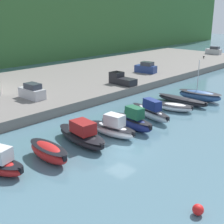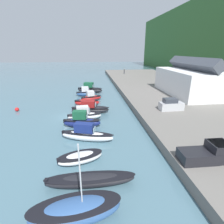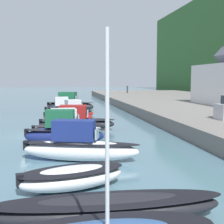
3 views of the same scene
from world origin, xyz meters
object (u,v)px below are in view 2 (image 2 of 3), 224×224
pickup_truck_0 (208,153)px  mooring_buoy_1 (17,109)px  person_on_quay (124,71)px  moored_boat_7 (87,134)px  moored_boat_8 (80,157)px  moored_boat_0 (90,89)px  parked_car_1 (171,105)px  moored_boat_3 (87,102)px  moored_boat_4 (90,108)px  moored_boat_5 (84,115)px  moored_boat_6 (82,121)px  moored_boat_9 (90,180)px  moored_boat_1 (86,93)px  moored_boat_2 (91,97)px  moored_boat_10 (76,210)px

pickup_truck_0 → mooring_buoy_1: size_ratio=6.20×
person_on_quay → moored_boat_7: bearing=-15.2°
moored_boat_8 → pickup_truck_0: size_ratio=1.11×
moored_boat_0 → parked_car_1: 25.24m
moored_boat_3 → person_on_quay: 47.14m
person_on_quay → pickup_truck_0: bearing=-3.7°
moored_boat_4 → moored_boat_8: bearing=3.4°
pickup_truck_0 → person_on_quay: (-67.63, 4.41, 0.28)m
moored_boat_7 → parked_car_1: bearing=132.6°
moored_boat_5 → mooring_buoy_1: 14.84m
moored_boat_4 → pickup_truck_0: (18.95, 11.44, 1.21)m
moored_boat_0 → moored_boat_6: size_ratio=1.23×
moored_boat_6 → moored_boat_9: bearing=13.4°
parked_car_1 → moored_boat_0: bearing=-145.8°
moored_boat_0 → mooring_buoy_1: (14.18, -14.46, -0.73)m
moored_boat_3 → person_on_quay: person_on_quay is taller
moored_boat_0 → moored_boat_7: (27.92, -0.45, -0.21)m
moored_boat_5 → moored_boat_7: (7.55, 0.54, -0.00)m
moored_boat_1 → parked_car_1: (17.35, 15.59, 1.29)m
moored_boat_9 → person_on_quay: (-68.18, 15.84, 1.84)m
moored_boat_8 → moored_boat_0: bearing=162.6°
moored_boat_0 → moored_boat_4: moored_boat_0 is taller
moored_boat_4 → moored_boat_1: bearing=-168.4°
moored_boat_5 → mooring_buoy_1: moored_boat_5 is taller
moored_boat_9 → moored_boat_7: bearing=-175.8°
moored_boat_3 → mooring_buoy_1: size_ratio=7.08×
moored_boat_2 → moored_boat_10: size_ratio=0.78×
parked_car_1 → person_on_quay: bearing=177.6°
moored_boat_2 → mooring_buoy_1: size_ratio=6.90×
moored_boat_5 → pickup_truck_0: size_ratio=1.27×
moored_boat_1 → moored_boat_2: bearing=11.4°
parked_car_1 → person_on_quay: 52.51m
moored_boat_1 → person_on_quay: bearing=150.1°
person_on_quay → moored_boat_3: bearing=-20.5°
moored_boat_2 → moored_boat_4: (8.79, -0.30, 0.02)m
moored_boat_4 → mooring_buoy_1: size_ratio=9.85×
moored_boat_2 → moored_boat_9: size_ratio=0.64×
moored_boat_7 → moored_boat_8: size_ratio=1.39×
moored_boat_4 → mooring_buoy_1: 14.70m
moored_boat_2 → mooring_buoy_1: (6.19, -14.76, -0.48)m
moored_boat_2 → moored_boat_5: bearing=-23.2°
moored_boat_10 → person_on_quay: size_ratio=3.19×
moored_boat_3 → moored_boat_9: (24.04, 0.65, -0.28)m
moored_boat_1 → parked_car_1: parked_car_1 is taller
person_on_quay → parked_car_1: bearing=-1.4°
moored_boat_2 → parked_car_1: 19.08m
moored_boat_9 → parked_car_1: (-15.68, 14.54, 1.66)m
moored_boat_4 → parked_car_1: (3.81, 14.55, 1.30)m
moored_boat_7 → mooring_buoy_1: 19.63m
moored_boat_3 → moored_boat_8: moored_boat_3 is taller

